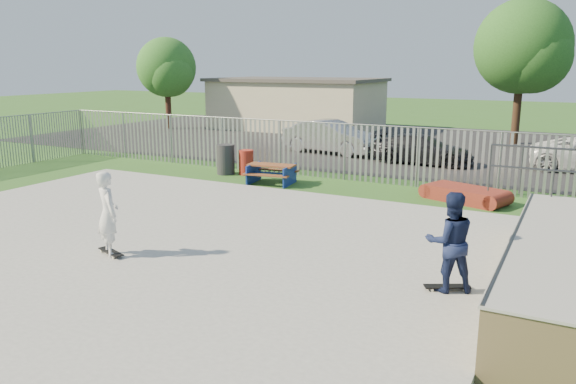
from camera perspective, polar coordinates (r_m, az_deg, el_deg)
The scene contains 17 objects.
ground at distance 13.19m, azimuth -13.55°, elevation -5.28°, with size 120.00×120.00×0.00m, color #326121.
concrete_slab at distance 13.17m, azimuth -13.57°, elevation -4.97°, with size 15.00×12.00×0.15m, color gray.
fence at distance 16.06m, azimuth -0.20°, elevation 1.98°, with size 26.04×16.02×2.00m.
picnic_table at distance 19.35m, azimuth -1.69°, elevation 1.86°, with size 1.77×1.53×0.68m.
funbox at distance 17.66m, azimuth 17.52°, elevation -0.23°, with size 2.39×1.73×0.43m.
trash_bin_red at distance 21.03m, azimuth -4.27°, elevation 3.03°, with size 0.55×0.55×0.92m, color maroon.
trash_bin_grey at distance 21.17m, azimuth -6.35°, elevation 3.31°, with size 0.67×0.67×1.11m, color #2A2A2C.
parking_lot at distance 29.84m, azimuth 11.21°, elevation 4.83°, with size 40.00×18.00×0.02m, color black.
car_silver at distance 26.06m, azimuth 4.40°, elevation 5.61°, with size 1.60×4.58×1.51m, color #A9A9AE.
car_dark at distance 23.86m, azimuth 13.52°, elevation 4.25°, with size 1.68×4.12×1.20m, color black.
building at distance 36.35m, azimuth 0.90°, elevation 8.99°, with size 10.40×6.40×3.20m.
tree_left at distance 36.96m, azimuth -12.24°, elevation 12.25°, with size 3.71×3.71×5.73m.
tree_mid at distance 31.31m, azimuth 22.71°, elevation 13.45°, with size 4.71×4.71×7.27m.
skateboard_a at distance 10.38m, azimuth 15.85°, elevation -9.33°, with size 0.80×0.56×0.08m.
skateboard_b at distance 12.32m, azimuth -17.54°, elevation -5.91°, with size 0.82×0.45×0.08m.
skater_navy at distance 10.10m, azimuth 16.14°, elevation -4.87°, with size 0.86×0.67×1.77m, color #151E42.
skater_white at distance 12.08m, azimuth -17.81°, elevation -2.10°, with size 0.65×0.42×1.77m, color silver.
Camera 1 is at (8.41, -9.35, 4.01)m, focal length 35.00 mm.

